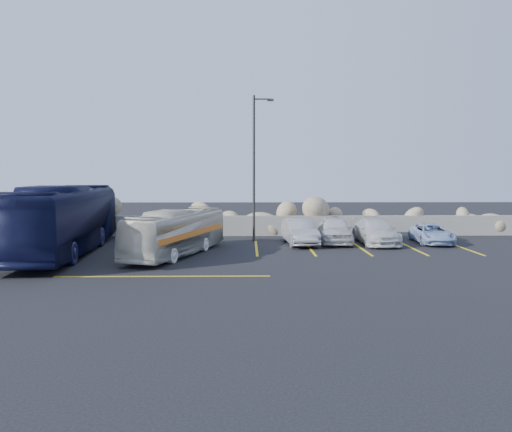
{
  "coord_description": "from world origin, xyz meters",
  "views": [
    {
      "loc": [
        2.2,
        -18.02,
        3.87
      ],
      "look_at": [
        2.53,
        4.0,
        1.91
      ],
      "focal_mm": 35.0,
      "sensor_mm": 36.0,
      "label": 1
    }
  ],
  "objects_px": {
    "car_d": "(432,234)",
    "tour_coach": "(63,220)",
    "vintage_bus": "(177,232)",
    "car_b": "(300,232)",
    "car_a": "(335,230)",
    "car_c": "(376,231)",
    "lamppost": "(255,164)"
  },
  "relations": [
    {
      "from": "car_a",
      "to": "lamppost",
      "type": "bearing_deg",
      "value": 174.51
    },
    {
      "from": "car_b",
      "to": "car_d",
      "type": "distance_m",
      "value": 7.2
    },
    {
      "from": "lamppost",
      "to": "vintage_bus",
      "type": "xyz_separation_m",
      "value": [
        -3.69,
        -4.5,
        -3.24
      ]
    },
    {
      "from": "car_b",
      "to": "car_d",
      "type": "relative_size",
      "value": 1.07
    },
    {
      "from": "car_b",
      "to": "car_c",
      "type": "distance_m",
      "value": 4.13
    },
    {
      "from": "tour_coach",
      "to": "car_a",
      "type": "relative_size",
      "value": 2.75
    },
    {
      "from": "vintage_bus",
      "to": "car_d",
      "type": "relative_size",
      "value": 2.0
    },
    {
      "from": "tour_coach",
      "to": "car_b",
      "type": "xyz_separation_m",
      "value": [
        11.46,
        2.89,
        -0.94
      ]
    },
    {
      "from": "lamppost",
      "to": "vintage_bus",
      "type": "distance_m",
      "value": 6.66
    },
    {
      "from": "vintage_bus",
      "to": "car_a",
      "type": "xyz_separation_m",
      "value": [
        8.01,
        3.81,
        -0.34
      ]
    },
    {
      "from": "lamppost",
      "to": "car_d",
      "type": "xyz_separation_m",
      "value": [
        9.56,
        -0.88,
        -3.77
      ]
    },
    {
      "from": "car_d",
      "to": "tour_coach",
      "type": "bearing_deg",
      "value": -166.64
    },
    {
      "from": "car_c",
      "to": "car_a",
      "type": "bearing_deg",
      "value": 172.25
    },
    {
      "from": "tour_coach",
      "to": "car_b",
      "type": "bearing_deg",
      "value": 10.02
    },
    {
      "from": "lamppost",
      "to": "tour_coach",
      "type": "height_order",
      "value": "lamppost"
    },
    {
      "from": "car_d",
      "to": "lamppost",
      "type": "bearing_deg",
      "value": 178.45
    },
    {
      "from": "car_b",
      "to": "vintage_bus",
      "type": "bearing_deg",
      "value": -156.83
    },
    {
      "from": "tour_coach",
      "to": "car_b",
      "type": "height_order",
      "value": "tour_coach"
    },
    {
      "from": "car_b",
      "to": "car_c",
      "type": "relative_size",
      "value": 0.89
    },
    {
      "from": "vintage_bus",
      "to": "car_c",
      "type": "distance_m",
      "value": 10.78
    },
    {
      "from": "tour_coach",
      "to": "car_d",
      "type": "distance_m",
      "value": 18.96
    },
    {
      "from": "lamppost",
      "to": "vintage_bus",
      "type": "relative_size",
      "value": 1.06
    },
    {
      "from": "tour_coach",
      "to": "car_a",
      "type": "xyz_separation_m",
      "value": [
        13.42,
        3.36,
        -0.9
      ]
    },
    {
      "from": "lamppost",
      "to": "car_b",
      "type": "relative_size",
      "value": 1.97
    },
    {
      "from": "vintage_bus",
      "to": "tour_coach",
      "type": "height_order",
      "value": "tour_coach"
    },
    {
      "from": "vintage_bus",
      "to": "car_b",
      "type": "bearing_deg",
      "value": 46.88
    },
    {
      "from": "vintage_bus",
      "to": "car_c",
      "type": "relative_size",
      "value": 1.67
    },
    {
      "from": "car_a",
      "to": "car_b",
      "type": "xyz_separation_m",
      "value": [
        -1.95,
        -0.46,
        -0.05
      ]
    },
    {
      "from": "car_a",
      "to": "car_d",
      "type": "xyz_separation_m",
      "value": [
        5.24,
        -0.18,
        -0.19
      ]
    },
    {
      "from": "tour_coach",
      "to": "car_c",
      "type": "height_order",
      "value": "tour_coach"
    },
    {
      "from": "vintage_bus",
      "to": "car_c",
      "type": "bearing_deg",
      "value": 37.13
    },
    {
      "from": "car_d",
      "to": "car_c",
      "type": "bearing_deg",
      "value": -174.61
    }
  ]
}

